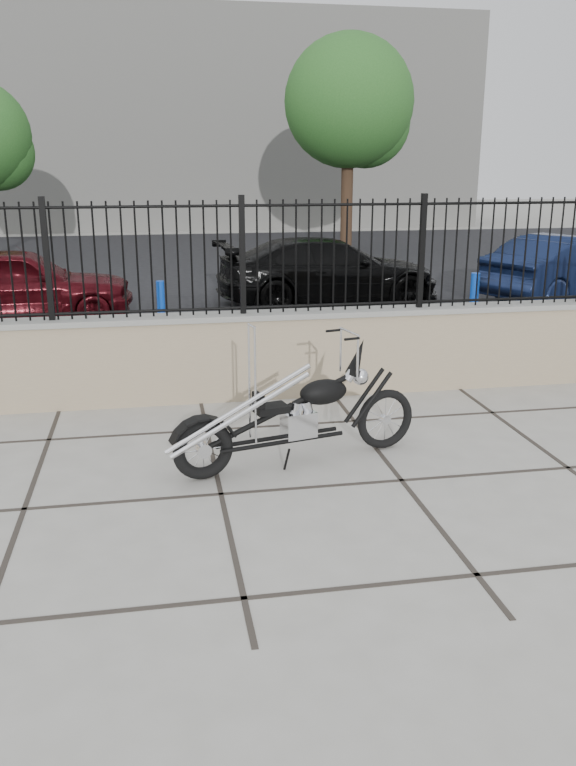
# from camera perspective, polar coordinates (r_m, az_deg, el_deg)

# --- Properties ---
(ground_plane) EXTENTS (90.00, 90.00, 0.00)m
(ground_plane) POSITION_cam_1_polar(r_m,az_deg,el_deg) (6.31, 8.67, -7.39)
(ground_plane) COLOR #99968E
(ground_plane) RESTS_ON ground
(parking_lot) EXTENTS (30.00, 30.00, 0.00)m
(parking_lot) POSITION_cam_1_polar(r_m,az_deg,el_deg) (18.22, -4.07, 8.50)
(parking_lot) COLOR black
(parking_lot) RESTS_ON ground
(retaining_wall) EXTENTS (14.00, 0.36, 0.96)m
(retaining_wall) POSITION_cam_1_polar(r_m,az_deg,el_deg) (8.43, 3.40, 2.38)
(retaining_wall) COLOR gray
(retaining_wall) RESTS_ON ground_plane
(iron_fence) EXTENTS (14.00, 0.08, 1.20)m
(iron_fence) POSITION_cam_1_polar(r_m,az_deg,el_deg) (8.23, 3.52, 9.69)
(iron_fence) COLOR black
(iron_fence) RESTS_ON retaining_wall
(background_building) EXTENTS (22.00, 6.00, 8.00)m
(background_building) POSITION_cam_1_polar(r_m,az_deg,el_deg) (32.03, -7.14, 19.04)
(background_building) COLOR beige
(background_building) RESTS_ON ground_plane
(chopper_motorcycle) EXTENTS (2.19, 0.87, 1.30)m
(chopper_motorcycle) POSITION_cam_1_polar(r_m,az_deg,el_deg) (6.35, 0.48, -0.76)
(chopper_motorcycle) COLOR black
(chopper_motorcycle) RESTS_ON ground_plane
(car_red) EXTENTS (3.75, 1.70, 1.25)m
(car_red) POSITION_cam_1_polar(r_m,az_deg,el_deg) (12.98, -20.01, 7.08)
(car_red) COLOR #45090F
(car_red) RESTS_ON parking_lot
(car_black) EXTENTS (4.25, 1.98, 1.20)m
(car_black) POSITION_cam_1_polar(r_m,az_deg,el_deg) (13.99, 3.11, 8.56)
(car_black) COLOR black
(car_black) RESTS_ON parking_lot
(car_blue) EXTENTS (3.93, 2.62, 1.22)m
(car_blue) POSITION_cam_1_polar(r_m,az_deg,el_deg) (15.26, 20.78, 8.24)
(car_blue) COLOR #0E1836
(car_blue) RESTS_ON parking_lot
(bollard_a) EXTENTS (0.13, 0.13, 0.93)m
(bollard_a) POSITION_cam_1_polar(r_m,az_deg,el_deg) (10.79, -9.64, 5.24)
(bollard_a) COLOR #0C61B6
(bollard_a) RESTS_ON ground_plane
(bollard_b) EXTENTS (0.16, 0.16, 1.03)m
(bollard_b) POSITION_cam_1_polar(r_m,az_deg,el_deg) (11.06, 13.97, 5.51)
(bollard_b) COLOR #0B26A6
(bollard_b) RESTS_ON ground_plane
(tree_right) EXTENTS (3.68, 3.68, 6.20)m
(tree_right) POSITION_cam_1_polar(r_m,az_deg,el_deg) (22.64, 4.68, 21.07)
(tree_right) COLOR #382619
(tree_right) RESTS_ON ground_plane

